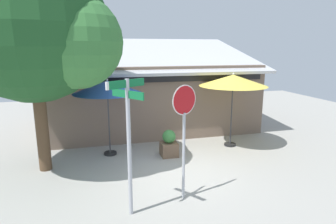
# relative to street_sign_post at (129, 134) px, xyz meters

# --- Properties ---
(ground_plane) EXTENTS (28.00, 28.00, 0.10)m
(ground_plane) POSITION_rel_street_sign_post_xyz_m (1.54, 1.89, -1.95)
(ground_plane) COLOR #9E9B93
(cafe_building) EXTENTS (9.31, 5.94, 4.18)m
(cafe_building) POSITION_rel_street_sign_post_xyz_m (1.97, 7.51, -0.32)
(cafe_building) COLOR #705B4C
(cafe_building) RESTS_ON ground
(street_sign_post) EXTENTS (0.85, 0.80, 3.06)m
(street_sign_post) POSITION_rel_street_sign_post_xyz_m (0.00, 0.00, 0.00)
(street_sign_post) COLOR #A8AAB2
(street_sign_post) RESTS_ON ground
(stop_sign) EXTENTS (0.66, 0.30, 2.85)m
(stop_sign) POSITION_rel_street_sign_post_xyz_m (1.36, 0.38, 0.06)
(stop_sign) COLOR #A8AAB2
(stop_sign) RESTS_ON ground
(patio_umbrella_royal_blue_left) EXTENTS (2.31, 2.31, 2.68)m
(patio_umbrella_royal_blue_left) POSITION_rel_street_sign_post_xyz_m (-0.23, 3.88, 0.48)
(patio_umbrella_royal_blue_left) COLOR black
(patio_umbrella_royal_blue_left) RESTS_ON ground
(patio_umbrella_mustard_center) EXTENTS (2.50, 2.50, 2.79)m
(patio_umbrella_mustard_center) POSITION_rel_street_sign_post_xyz_m (4.30, 3.67, 0.61)
(patio_umbrella_mustard_center) COLOR black
(patio_umbrella_mustard_center) RESTS_ON ground
(shade_tree) EXTENTS (4.59, 4.26, 6.39)m
(shade_tree) POSITION_rel_street_sign_post_xyz_m (-2.03, 2.99, 2.28)
(shade_tree) COLOR brown
(shade_tree) RESTS_ON ground
(sidewalk_planter) EXTENTS (0.57, 0.57, 0.93)m
(sidewalk_planter) POSITION_rel_street_sign_post_xyz_m (1.75, 3.23, -1.48)
(sidewalk_planter) COLOR brown
(sidewalk_planter) RESTS_ON ground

